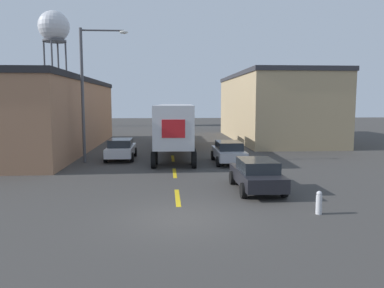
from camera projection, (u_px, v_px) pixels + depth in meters
ground_plane at (180, 218)px, 13.13m from camera, size 160.00×160.00×0.00m
road_centerline at (175, 173)px, 21.41m from camera, size 0.20×13.91×0.01m
warehouse_left at (30, 114)px, 31.43m from camera, size 10.47×23.11×6.01m
warehouse_right at (273, 107)px, 39.84m from camera, size 8.52×19.33×6.95m
semi_truck at (176, 124)px, 29.47m from camera, size 3.41×15.33×3.83m
parked_car_right_mid at (229, 152)px, 24.78m from camera, size 1.98×4.33×1.45m
parked_car_right_near at (257, 174)px, 17.14m from camera, size 1.98×4.33×1.45m
parked_car_left_far at (121, 149)px, 26.40m from camera, size 1.98×4.33×1.45m
water_tower at (54, 29)px, 59.96m from camera, size 4.91×4.91×18.50m
street_lamp at (88, 85)px, 24.55m from camera, size 3.15×0.32×8.81m
fire_hydrant at (319, 203)px, 13.56m from camera, size 0.22×0.22×0.86m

